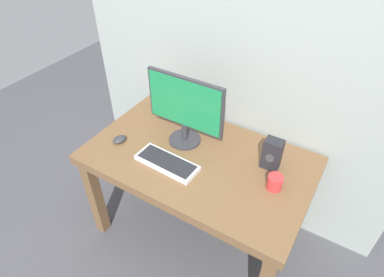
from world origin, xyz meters
TOP-DOWN VIEW (x-y plane):
  - ground_plane at (0.00, 0.00)m, footprint 6.00×6.00m
  - wall_back at (0.00, 0.43)m, footprint 2.19×0.04m
  - desk at (0.00, 0.00)m, footprint 1.32×0.78m
  - monitor at (-0.15, 0.09)m, footprint 0.49×0.20m
  - keyboard_primary at (-0.12, -0.15)m, footprint 0.38×0.16m
  - mouse at (-0.49, -0.13)m, footprint 0.09×0.10m
  - speaker_right at (0.39, 0.14)m, footprint 0.10×0.08m
  - audio_controller at (-0.47, 0.28)m, footprint 0.08×0.08m
  - coffee_mug at (0.46, -0.00)m, footprint 0.08×0.08m

SIDE VIEW (x-z plane):
  - ground_plane at x=0.00m, z-range 0.00..0.00m
  - desk at x=0.00m, z-range 0.27..1.00m
  - keyboard_primary at x=-0.12m, z-range 0.73..0.76m
  - mouse at x=-0.49m, z-range 0.73..0.76m
  - coffee_mug at x=0.46m, z-range 0.73..0.81m
  - audio_controller at x=-0.47m, z-range 0.73..0.84m
  - speaker_right at x=0.39m, z-range 0.73..0.92m
  - monitor at x=-0.15m, z-range 0.75..1.19m
  - wall_back at x=0.00m, z-range 0.00..3.00m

